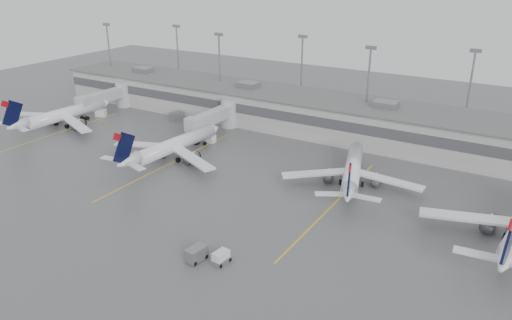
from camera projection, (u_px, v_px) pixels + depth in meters
The scene contains 18 objects.
ground at pixel (155, 242), 72.00m from camera, with size 260.00×260.00×0.00m, color #555557.
terminal at pixel (321, 115), 116.54m from camera, with size 152.00×17.00×9.45m.
light_masts at pixel (333, 77), 118.18m from camera, with size 142.40×8.00×20.60m.
jet_bridge_left at pixel (112, 96), 133.38m from camera, with size 4.00×17.20×7.00m.
jet_bridge_right at pixel (219, 116), 116.68m from camera, with size 4.00×17.20×7.00m.
stand_markings at pixel (244, 183), 91.08m from camera, with size 105.25×40.00×0.01m.
jet_far_left at pixel (62, 115), 120.49m from camera, with size 26.77×30.04×9.71m.
jet_mid_left at pixel (172, 146), 100.50m from camera, with size 26.33×29.59×9.57m.
jet_mid_right at pixel (352, 170), 89.26m from camera, with size 24.09×27.42×9.14m.
baggage_tug at pixel (221, 258), 66.81m from camera, with size 2.01×2.83×1.71m.
baggage_cart at pixel (196, 254), 67.25m from camera, with size 2.08×3.21×1.94m.
gse_uld_a at pixel (101, 113), 129.16m from camera, with size 2.57×1.71×1.82m, color silver.
gse_uld_b at pixel (210, 138), 110.99m from camera, with size 2.44×1.63×1.73m, color silver.
gse_uld_c at pixel (351, 175), 92.33m from camera, with size 2.31×1.54×1.64m, color silver.
gse_loader at pixel (177, 116), 125.95m from camera, with size 2.14×3.42×2.14m, color slate.
cone_a at pixel (104, 124), 122.59m from camera, with size 0.45×0.45×0.72m, color #ED5404.
cone_b at pixel (235, 143), 109.73m from camera, with size 0.44×0.44×0.70m, color #ED5404.
cone_c at pixel (327, 179), 91.55m from camera, with size 0.49×0.49×0.78m, color #ED5404.
Camera 1 is at (44.62, -45.92, 37.92)m, focal length 35.00 mm.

